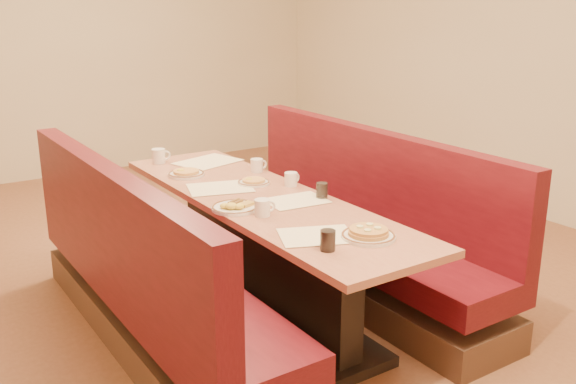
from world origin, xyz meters
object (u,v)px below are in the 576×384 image
pancake_plate (368,234)px  coffee_mug_b (263,207)px  diner_table (261,256)px  coffee_mug_a (291,179)px  booth_left (147,286)px  soda_tumbler_near (328,240)px  coffee_mug_c (257,165)px  coffee_mug_d (159,156)px  soda_tumbler_mid (322,191)px  booth_right (355,234)px  eggs_plate (235,207)px

pancake_plate → coffee_mug_b: coffee_mug_b is taller
diner_table → coffee_mug_a: size_ratio=22.13×
booth_left → coffee_mug_b: (0.56, -0.31, 0.44)m
booth_left → soda_tumbler_near: 1.14m
coffee_mug_a → coffee_mug_c: (-0.00, 0.41, 0.00)m
booth_left → coffee_mug_d: size_ratio=18.81×
coffee_mug_a → coffee_mug_b: 0.60m
soda_tumbler_near → booth_left: bearing=121.3°
pancake_plate → soda_tumbler_near: size_ratio=2.70×
booth_left → coffee_mug_a: 1.10m
coffee_mug_d → coffee_mug_c: bearing=-37.6°
coffee_mug_a → soda_tumbler_mid: soda_tumbler_mid is taller
diner_table → soda_tumbler_mid: (0.28, -0.23, 0.42)m
booth_right → coffee_mug_c: size_ratio=21.15×
eggs_plate → coffee_mug_d: bearing=86.7°
pancake_plate → soda_tumbler_near: (-0.26, -0.02, 0.03)m
diner_table → coffee_mug_d: (-0.17, 1.10, 0.43)m
coffee_mug_a → coffee_mug_c: size_ratio=0.96×
booth_left → pancake_plate: (0.81, -0.88, 0.41)m
eggs_plate → coffee_mug_d: 1.23m
pancake_plate → coffee_mug_c: coffee_mug_c is taller
eggs_plate → coffee_mug_d: coffee_mug_d is taller
booth_right → soda_tumbler_mid: bearing=-153.4°
soda_tumbler_near → soda_tumbler_mid: 0.82m
coffee_mug_a → soda_tumbler_mid: size_ratio=1.21×
diner_table → booth_left: (-0.73, 0.00, -0.01)m
booth_left → booth_right: same height
pancake_plate → soda_tumbler_mid: bearing=72.7°
booth_right → pancake_plate: booth_right is taller
diner_table → coffee_mug_a: 0.51m
eggs_plate → booth_right: bearing=7.7°
booth_right → coffee_mug_a: size_ratio=22.13×
booth_left → eggs_plate: size_ratio=9.54×
coffee_mug_a → coffee_mug_d: size_ratio=0.85×
coffee_mug_d → soda_tumbler_near: 2.00m
diner_table → coffee_mug_d: 1.19m
diner_table → coffee_mug_c: 0.71m
diner_table → booth_left: 0.73m
booth_left → coffee_mug_d: bearing=63.1°
booth_left → coffee_mug_d: 1.31m
booth_left → coffee_mug_b: bearing=-28.7°
coffee_mug_a → coffee_mug_d: bearing=103.3°
booth_right → pancake_plate: bearing=-126.7°
eggs_plate → coffee_mug_b: bearing=-66.9°
booth_right → coffee_mug_b: 1.05m
coffee_mug_b → coffee_mug_c: (0.45, 0.81, -0.00)m
diner_table → coffee_mug_b: (-0.17, -0.31, 0.42)m
eggs_plate → soda_tumbler_mid: bearing=-10.2°
coffee_mug_a → soda_tumbler_near: size_ratio=1.14×
coffee_mug_b → soda_tumbler_near: soda_tumbler_near is taller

